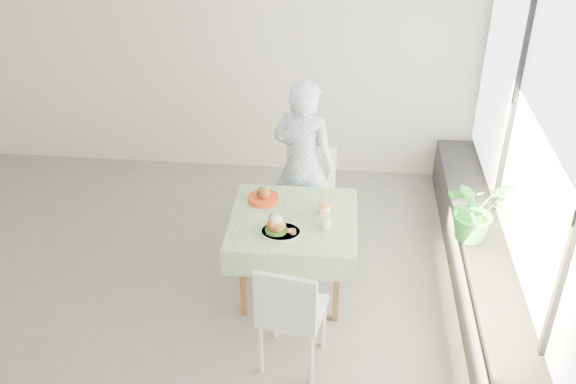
# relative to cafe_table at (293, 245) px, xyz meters

# --- Properties ---
(floor) EXTENTS (6.00, 6.00, 0.00)m
(floor) POSITION_rel_cafe_table_xyz_m (-1.19, -0.29, -0.46)
(floor) COLOR slate
(floor) RESTS_ON ground
(wall_back) EXTENTS (6.00, 0.02, 2.80)m
(wall_back) POSITION_rel_cafe_table_xyz_m (-1.19, 2.21, 0.94)
(wall_back) COLOR silver
(wall_back) RESTS_ON ground
(wall_right) EXTENTS (0.02, 5.00, 2.80)m
(wall_right) POSITION_rel_cafe_table_xyz_m (1.81, -0.29, 0.94)
(wall_right) COLOR silver
(wall_right) RESTS_ON ground
(window_pane) EXTENTS (0.01, 4.80, 2.18)m
(window_pane) POSITION_rel_cafe_table_xyz_m (1.78, -0.29, 1.19)
(window_pane) COLOR #D1E0F9
(window_pane) RESTS_ON ground
(window_ledge) EXTENTS (0.40, 4.80, 0.50)m
(window_ledge) POSITION_rel_cafe_table_xyz_m (1.61, -0.29, -0.21)
(window_ledge) COLOR black
(window_ledge) RESTS_ON ground
(cafe_table) EXTENTS (1.05, 1.05, 0.74)m
(cafe_table) POSITION_rel_cafe_table_xyz_m (0.00, 0.00, 0.00)
(cafe_table) COLOR brown
(cafe_table) RESTS_ON ground
(chair_far) EXTENTS (0.50, 0.50, 0.98)m
(chair_far) POSITION_rel_cafe_table_xyz_m (0.07, 0.66, -0.16)
(chair_far) COLOR white
(chair_far) RESTS_ON ground
(chair_near) EXTENTS (0.52, 0.52, 0.95)m
(chair_near) POSITION_rel_cafe_table_xyz_m (0.07, -0.87, -0.17)
(chair_near) COLOR white
(chair_near) RESTS_ON ground
(diner) EXTENTS (0.70, 0.57, 1.67)m
(diner) POSITION_rel_cafe_table_xyz_m (0.02, 0.76, 0.38)
(diner) COLOR #8DB6E2
(diner) RESTS_ON ground
(main_dish) EXTENTS (0.32, 0.32, 0.17)m
(main_dish) POSITION_rel_cafe_table_xyz_m (-0.10, -0.23, 0.34)
(main_dish) COLOR white
(main_dish) RESTS_ON cafe_table
(juice_cup_orange) EXTENTS (0.10, 0.10, 0.29)m
(juice_cup_orange) POSITION_rel_cafe_table_xyz_m (0.25, 0.08, 0.35)
(juice_cup_orange) COLOR white
(juice_cup_orange) RESTS_ON cafe_table
(juice_cup_lemonade) EXTENTS (0.09, 0.09, 0.27)m
(juice_cup_lemonade) POSITION_rel_cafe_table_xyz_m (0.27, -0.13, 0.34)
(juice_cup_lemonade) COLOR white
(juice_cup_lemonade) RESTS_ON cafe_table
(second_dish) EXTENTS (0.27, 0.27, 0.13)m
(second_dish) POSITION_rel_cafe_table_xyz_m (-0.28, 0.24, 0.32)
(second_dish) COLOR #BC3813
(second_dish) RESTS_ON cafe_table
(potted_plant) EXTENTS (0.67, 0.65, 0.57)m
(potted_plant) POSITION_rel_cafe_table_xyz_m (1.50, 0.23, 0.32)
(potted_plant) COLOR #2B8236
(potted_plant) RESTS_ON window_ledge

